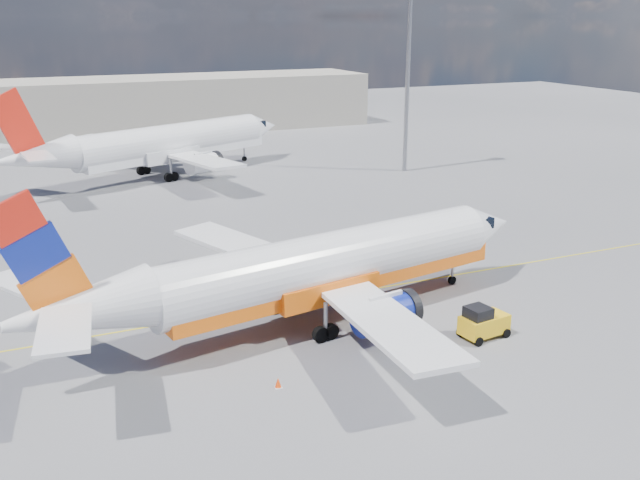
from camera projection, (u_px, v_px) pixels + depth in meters
name	position (u px, v px, depth m)	size (l,w,h in m)	color
ground	(301.00, 323.00, 40.72)	(240.00, 240.00, 0.00)	#5C5C61
taxi_line	(282.00, 304.00, 43.33)	(70.00, 0.15, 0.01)	gold
terminal_main	(139.00, 105.00, 106.77)	(70.00, 14.00, 8.00)	#AAA292
main_jet	(316.00, 268.00, 39.87)	(32.61, 25.30, 9.84)	white
second_jet	(163.00, 144.00, 76.92)	(34.58, 26.04, 10.65)	white
gse_tug	(483.00, 322.00, 38.62)	(2.79, 1.93, 1.87)	black
traffic_cone	(278.00, 383.00, 33.55)	(0.36, 0.36, 0.50)	white
floodlight_mast	(409.00, 51.00, 76.83)	(1.60, 1.60, 21.98)	gray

